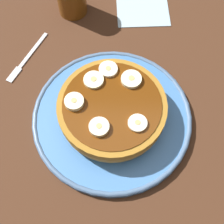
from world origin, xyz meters
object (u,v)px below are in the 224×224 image
(banana_slice_1, at_px, (99,127))
(banana_slice_4, at_px, (137,123))
(banana_slice_2, at_px, (74,100))
(fork, at_px, (26,59))
(banana_slice_3, at_px, (94,80))
(pancake_stack, at_px, (111,109))
(banana_slice_5, at_px, (131,79))
(napkin, at_px, (142,7))
(plate, at_px, (112,117))
(banana_slice_0, at_px, (108,69))

(banana_slice_1, xyz_separation_m, banana_slice_4, (0.06, 0.01, -0.00))
(banana_slice_2, bearing_deg, fork, 133.25)
(banana_slice_3, bearing_deg, pancake_stack, -52.41)
(banana_slice_5, height_order, napkin, banana_slice_5)
(banana_slice_4, xyz_separation_m, fork, (-0.21, 0.16, -0.06))
(banana_slice_5, bearing_deg, napkin, 83.20)
(plate, relative_size, banana_slice_3, 8.17)
(banana_slice_0, bearing_deg, napkin, 72.04)
(banana_slice_1, bearing_deg, banana_slice_4, 8.70)
(pancake_stack, distance_m, napkin, 0.27)
(plate, distance_m, banana_slice_1, 0.07)
(plate, distance_m, napkin, 0.27)
(banana_slice_0, bearing_deg, banana_slice_1, -95.33)
(fork, bearing_deg, banana_slice_1, -46.95)
(banana_slice_4, bearing_deg, pancake_stack, 139.10)
(plate, relative_size, fork, 2.28)
(pancake_stack, height_order, banana_slice_1, banana_slice_1)
(banana_slice_0, distance_m, fork, 0.18)
(pancake_stack, height_order, banana_slice_4, banana_slice_4)
(banana_slice_0, relative_size, napkin, 0.29)
(pancake_stack, xyz_separation_m, banana_slice_4, (0.04, -0.04, 0.02))
(plate, height_order, banana_slice_0, banana_slice_0)
(banana_slice_0, bearing_deg, banana_slice_5, -26.15)
(banana_slice_3, relative_size, napkin, 0.31)
(plate, bearing_deg, banana_slice_3, 126.77)
(fork, bearing_deg, plate, -35.29)
(banana_slice_4, distance_m, fork, 0.27)
(banana_slice_2, relative_size, fork, 0.26)
(banana_slice_0, xyz_separation_m, banana_slice_1, (-0.01, -0.11, 0.00))
(plate, xyz_separation_m, banana_slice_3, (-0.03, 0.04, 0.05))
(banana_slice_1, distance_m, fork, 0.23)
(pancake_stack, relative_size, banana_slice_1, 5.67)
(banana_slice_2, bearing_deg, napkin, 66.00)
(napkin, relative_size, fork, 0.91)
(plate, bearing_deg, banana_slice_1, -113.45)
(banana_slice_5, xyz_separation_m, fork, (-0.20, 0.08, -0.06))
(fork, bearing_deg, napkin, 32.36)
(plate, bearing_deg, banana_slice_2, 177.04)
(banana_slice_4, height_order, banana_slice_5, banana_slice_5)
(plate, distance_m, banana_slice_5, 0.08)
(plate, bearing_deg, napkin, 77.94)
(banana_slice_1, height_order, napkin, banana_slice_1)
(pancake_stack, xyz_separation_m, banana_slice_3, (-0.03, 0.04, 0.02))
(plate, height_order, fork, plate)
(banana_slice_5, bearing_deg, banana_slice_0, 153.85)
(banana_slice_4, bearing_deg, plate, 140.47)
(banana_slice_0, height_order, banana_slice_5, banana_slice_5)
(banana_slice_2, xyz_separation_m, banana_slice_5, (0.09, 0.04, -0.00))
(napkin, bearing_deg, banana_slice_4, -93.12)
(banana_slice_1, relative_size, fork, 0.26)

